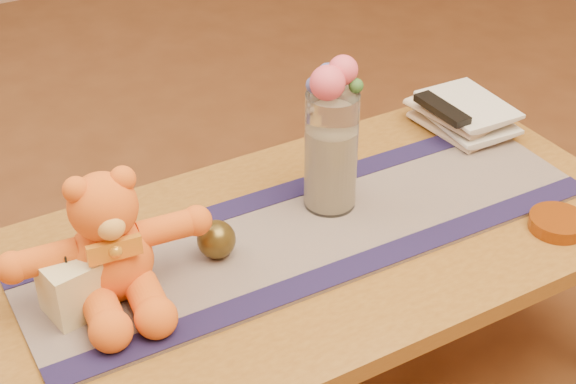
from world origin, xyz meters
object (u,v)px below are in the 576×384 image
book_bottom (436,134)px  tv_remote (442,109)px  pillar_candle (71,287)px  amber_dish (558,223)px  glass_vase (331,151)px  bronze_ball (216,239)px  teddy_bear (107,237)px

book_bottom → tv_remote: 0.08m
pillar_candle → book_bottom: 0.97m
book_bottom → amber_dish: 0.42m
glass_vase → amber_dish: bearing=-39.9°
bronze_ball → book_bottom: (0.66, 0.15, -0.04)m
teddy_bear → book_bottom: (0.87, 0.15, -0.12)m
teddy_bear → bronze_ball: 0.23m
teddy_bear → pillar_candle: size_ratio=3.29×
amber_dish → pillar_candle: bearing=165.2°
teddy_bear → tv_remote: teddy_bear is taller
glass_vase → amber_dish: (0.36, -0.30, -0.12)m
tv_remote → book_bottom: bearing=90.0°
bronze_ball → amber_dish: size_ratio=0.64×
teddy_bear → bronze_ball: (0.21, -0.00, -0.08)m
pillar_candle → tv_remote: pillar_candle is taller
teddy_bear → amber_dish: (0.86, -0.27, -0.12)m
pillar_candle → glass_vase: size_ratio=0.42×
teddy_bear → book_bottom: teddy_bear is taller
book_bottom → glass_vase: bearing=-167.1°
tv_remote → amber_dish: size_ratio=1.35×
pillar_candle → amber_dish: bearing=-14.8°
teddy_bear → tv_remote: size_ratio=2.27×
pillar_candle → book_bottom: size_ratio=0.50×
glass_vase → book_bottom: (0.38, 0.11, -0.13)m
bronze_ball → book_bottom: bearing=12.9°
glass_vase → amber_dish: size_ratio=2.19×
pillar_candle → book_bottom: bearing=9.9°
teddy_bear → glass_vase: size_ratio=1.40×
pillar_candle → bronze_ball: bearing=3.0°
tv_remote → bronze_ball: bearing=-168.6°
pillar_candle → amber_dish: 0.98m
glass_vase → pillar_candle: bearing=-174.6°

